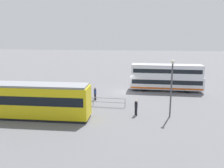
# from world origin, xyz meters

# --- Properties ---
(ground_plane) EXTENTS (160.00, 160.00, 0.00)m
(ground_plane) POSITION_xyz_m (0.00, 0.00, 0.00)
(ground_plane) COLOR slate
(double_decker_bus) EXTENTS (10.65, 2.79, 3.93)m
(double_decker_bus) POSITION_xyz_m (-5.97, -1.65, 2.01)
(double_decker_bus) COLOR white
(double_decker_bus) RESTS_ON ground
(tram_yellow) EXTENTS (13.40, 2.61, 3.55)m
(tram_yellow) POSITION_xyz_m (9.66, 11.31, 1.84)
(tram_yellow) COLOR yellow
(tram_yellow) RESTS_ON ground
(pedestrian_near_railing) EXTENTS (0.45, 0.45, 1.68)m
(pedestrian_near_railing) POSITION_xyz_m (3.64, 4.48, 0.97)
(pedestrian_near_railing) COLOR black
(pedestrian_near_railing) RESTS_ON ground
(pedestrian_crossing) EXTENTS (0.45, 0.45, 1.71)m
(pedestrian_crossing) POSITION_xyz_m (-1.67, 9.55, 0.99)
(pedestrian_crossing) COLOR black
(pedestrian_crossing) RESTS_ON ground
(pedestrian_railing) EXTENTS (7.72, 0.47, 1.08)m
(pedestrian_railing) POSITION_xyz_m (3.44, 6.88, 0.74)
(pedestrian_railing) COLOR gray
(pedestrian_railing) RESTS_ON ground
(info_sign) EXTENTS (1.28, 0.15, 2.42)m
(info_sign) POSITION_xyz_m (6.98, 6.51, 1.70)
(info_sign) COLOR slate
(info_sign) RESTS_ON ground
(street_lamp) EXTENTS (0.36, 0.36, 5.93)m
(street_lamp) POSITION_xyz_m (-5.17, 9.53, 3.52)
(street_lamp) COLOR #4C4C51
(street_lamp) RESTS_ON ground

